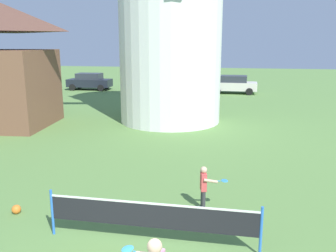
{
  "coord_description": "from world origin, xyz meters",
  "views": [
    {
      "loc": [
        1.87,
        -5.11,
        4.35
      ],
      "look_at": [
        0.18,
        3.85,
        2.23
      ],
      "focal_mm": 38.37,
      "sensor_mm": 36.0,
      "label": 1
    }
  ],
  "objects_px": {
    "stray_ball": "(16,209)",
    "parked_car_blue": "(162,83)",
    "parked_car_cream": "(234,84)",
    "parked_car_black": "(90,81)",
    "tennis_net": "(151,216)",
    "player_far": "(204,185)"
  },
  "relations": [
    {
      "from": "tennis_net",
      "to": "parked_car_blue",
      "type": "xyz_separation_m",
      "value": [
        -4.8,
        24.49,
        0.13
      ]
    },
    {
      "from": "player_far",
      "to": "parked_car_black",
      "type": "distance_m",
      "value": 26.49
    },
    {
      "from": "stray_ball",
      "to": "parked_car_blue",
      "type": "relative_size",
      "value": 0.05
    },
    {
      "from": "parked_car_blue",
      "to": "stray_ball",
      "type": "bearing_deg",
      "value": -87.58
    },
    {
      "from": "player_far",
      "to": "parked_car_blue",
      "type": "height_order",
      "value": "parked_car_blue"
    },
    {
      "from": "tennis_net",
      "to": "parked_car_cream",
      "type": "xyz_separation_m",
      "value": [
        1.53,
        25.04,
        0.13
      ]
    },
    {
      "from": "tennis_net",
      "to": "parked_car_cream",
      "type": "height_order",
      "value": "parked_car_cream"
    },
    {
      "from": "stray_ball",
      "to": "parked_car_blue",
      "type": "bearing_deg",
      "value": 92.42
    },
    {
      "from": "tennis_net",
      "to": "parked_car_blue",
      "type": "height_order",
      "value": "parked_car_blue"
    },
    {
      "from": "tennis_net",
      "to": "stray_ball",
      "type": "distance_m",
      "value": 3.91
    },
    {
      "from": "player_far",
      "to": "stray_ball",
      "type": "relative_size",
      "value": 5.04
    },
    {
      "from": "player_far",
      "to": "parked_car_cream",
      "type": "relative_size",
      "value": 0.3
    },
    {
      "from": "tennis_net",
      "to": "parked_car_black",
      "type": "relative_size",
      "value": 1.15
    },
    {
      "from": "tennis_net",
      "to": "parked_car_black",
      "type": "xyz_separation_m",
      "value": [
        -11.9,
        25.09,
        0.13
      ]
    },
    {
      "from": "parked_car_black",
      "to": "stray_ball",
      "type": "bearing_deg",
      "value": -71.56
    },
    {
      "from": "player_far",
      "to": "stray_ball",
      "type": "distance_m",
      "value": 4.96
    },
    {
      "from": "parked_car_cream",
      "to": "parked_car_black",
      "type": "bearing_deg",
      "value": 179.8
    },
    {
      "from": "parked_car_black",
      "to": "parked_car_blue",
      "type": "bearing_deg",
      "value": -4.82
    },
    {
      "from": "tennis_net",
      "to": "parked_car_black",
      "type": "distance_m",
      "value": 27.77
    },
    {
      "from": "player_far",
      "to": "parked_car_black",
      "type": "xyz_separation_m",
      "value": [
        -12.89,
        23.15,
        0.13
      ]
    },
    {
      "from": "tennis_net",
      "to": "parked_car_black",
      "type": "bearing_deg",
      "value": 115.38
    },
    {
      "from": "tennis_net",
      "to": "stray_ball",
      "type": "xyz_separation_m",
      "value": [
        -3.79,
        0.77,
        -0.56
      ]
    }
  ]
}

